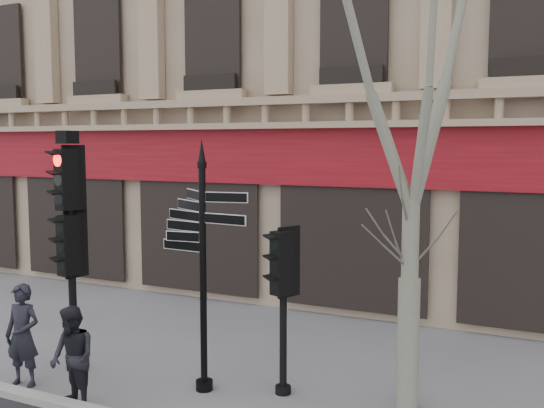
{
  "coord_description": "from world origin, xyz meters",
  "views": [
    {
      "loc": [
        4.08,
        -7.83,
        3.89
      ],
      "look_at": [
        0.09,
        0.6,
        2.96
      ],
      "focal_mm": 40.0,
      "sensor_mm": 36.0,
      "label": 1
    }
  ],
  "objects_px": {
    "traffic_signal_secondary": "(283,281)",
    "plane_tree": "(415,43)",
    "pedestrian_b": "(72,358)",
    "fingerpost": "(202,223)",
    "pedestrian_a": "(23,335)",
    "traffic_signal_main": "(70,221)"
  },
  "relations": [
    {
      "from": "traffic_signal_secondary",
      "to": "plane_tree",
      "type": "relative_size",
      "value": 0.34
    },
    {
      "from": "plane_tree",
      "to": "pedestrian_b",
      "type": "distance_m",
      "value": 6.69
    },
    {
      "from": "fingerpost",
      "to": "traffic_signal_secondary",
      "type": "xyz_separation_m",
      "value": [
        1.19,
        0.41,
        -0.87
      ]
    },
    {
      "from": "traffic_signal_secondary",
      "to": "pedestrian_b",
      "type": "height_order",
      "value": "traffic_signal_secondary"
    },
    {
      "from": "fingerpost",
      "to": "plane_tree",
      "type": "bearing_deg",
      "value": 27.77
    },
    {
      "from": "fingerpost",
      "to": "traffic_signal_secondary",
      "type": "height_order",
      "value": "fingerpost"
    },
    {
      "from": "plane_tree",
      "to": "pedestrian_a",
      "type": "bearing_deg",
      "value": -162.71
    },
    {
      "from": "traffic_signal_secondary",
      "to": "plane_tree",
      "type": "height_order",
      "value": "plane_tree"
    },
    {
      "from": "traffic_signal_main",
      "to": "pedestrian_b",
      "type": "bearing_deg",
      "value": -37.03
    },
    {
      "from": "pedestrian_b",
      "to": "pedestrian_a",
      "type": "bearing_deg",
      "value": -173.13
    },
    {
      "from": "fingerpost",
      "to": "pedestrian_b",
      "type": "relative_size",
      "value": 2.61
    },
    {
      "from": "pedestrian_a",
      "to": "traffic_signal_secondary",
      "type": "bearing_deg",
      "value": 11.69
    },
    {
      "from": "fingerpost",
      "to": "traffic_signal_secondary",
      "type": "relative_size",
      "value": 1.54
    },
    {
      "from": "pedestrian_a",
      "to": "pedestrian_b",
      "type": "height_order",
      "value": "pedestrian_a"
    },
    {
      "from": "traffic_signal_secondary",
      "to": "pedestrian_b",
      "type": "bearing_deg",
      "value": -121.45
    },
    {
      "from": "pedestrian_a",
      "to": "plane_tree",
      "type": "bearing_deg",
      "value": 7.99
    },
    {
      "from": "plane_tree",
      "to": "pedestrian_b",
      "type": "height_order",
      "value": "plane_tree"
    },
    {
      "from": "traffic_signal_main",
      "to": "pedestrian_a",
      "type": "relative_size",
      "value": 2.47
    },
    {
      "from": "fingerpost",
      "to": "traffic_signal_main",
      "type": "bearing_deg",
      "value": -160.61
    },
    {
      "from": "pedestrian_b",
      "to": "traffic_signal_main",
      "type": "bearing_deg",
      "value": 152.15
    },
    {
      "from": "fingerpost",
      "to": "pedestrian_a",
      "type": "bearing_deg",
      "value": -143.4
    },
    {
      "from": "plane_tree",
      "to": "pedestrian_a",
      "type": "height_order",
      "value": "plane_tree"
    }
  ]
}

